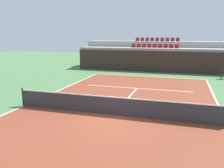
{
  "coord_description": "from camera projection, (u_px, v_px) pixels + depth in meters",
  "views": [
    {
      "loc": [
        3.32,
        -10.96,
        4.06
      ],
      "look_at": [
        -0.67,
        2.0,
        1.2
      ],
      "focal_mm": 37.27,
      "sensor_mm": 36.0,
      "label": 1
    }
  ],
  "objects": [
    {
      "name": "ground_plane",
      "position": [
        113.0,
        115.0,
        12.05
      ],
      "size": [
        80.0,
        80.0,
        0.0
      ],
      "primitive_type": "plane",
      "color": "#477042"
    },
    {
      "name": "court_surface",
      "position": [
        113.0,
        115.0,
        12.04
      ],
      "size": [
        11.0,
        24.0,
        0.01
      ],
      "primitive_type": "cube",
      "color": "brown",
      "rests_on": "ground_plane"
    },
    {
      "name": "baseline_far",
      "position": [
        148.0,
        76.0,
        23.22
      ],
      "size": [
        11.0,
        0.1,
        0.0
      ],
      "primitive_type": "cube",
      "color": "white",
      "rests_on": "court_surface"
    },
    {
      "name": "sideline_left",
      "position": [
        24.0,
        106.0,
        13.61
      ],
      "size": [
        0.1,
        24.0,
        0.0
      ],
      "primitive_type": "cube",
      "color": "white",
      "rests_on": "court_surface"
    },
    {
      "name": "service_line_far",
      "position": [
        137.0,
        88.0,
        18.03
      ],
      "size": [
        8.26,
        0.1,
        0.0
      ],
      "primitive_type": "cube",
      "color": "white",
      "rests_on": "court_surface"
    },
    {
      "name": "centre_service_line",
      "position": [
        127.0,
        99.0,
        15.04
      ],
      "size": [
        0.1,
        6.4,
        0.0
      ],
      "primitive_type": "cube",
      "color": "white",
      "rests_on": "court_surface"
    },
    {
      "name": "back_wall",
      "position": [
        152.0,
        61.0,
        26.02
      ],
      "size": [
        17.66,
        0.3,
        2.33
      ],
      "primitive_type": "cube",
      "color": "#33231E",
      "rests_on": "ground_plane"
    },
    {
      "name": "stands_tier_lower",
      "position": [
        154.0,
        59.0,
        27.26
      ],
      "size": [
        17.66,
        2.4,
        2.61
      ],
      "primitive_type": "cube",
      "color": "#9E9E99",
      "rests_on": "ground_plane"
    },
    {
      "name": "stands_tier_upper",
      "position": [
        156.0,
        54.0,
        29.43
      ],
      "size": [
        17.66,
        2.4,
        3.32
      ],
      "primitive_type": "cube",
      "color": "#9E9E99",
      "rests_on": "ground_plane"
    },
    {
      "name": "seating_row_lower",
      "position": [
        155.0,
        47.0,
        27.05
      ],
      "size": [
        5.44,
        0.44,
        0.44
      ],
      "color": "maroon",
      "rests_on": "stands_tier_lower"
    },
    {
      "name": "seating_row_upper",
      "position": [
        157.0,
        40.0,
        29.15
      ],
      "size": [
        5.44,
        0.44,
        0.44
      ],
      "color": "maroon",
      "rests_on": "stands_tier_upper"
    },
    {
      "name": "tennis_net",
      "position": [
        113.0,
        106.0,
        11.94
      ],
      "size": [
        11.08,
        0.08,
        1.07
      ],
      "color": "black",
      "rests_on": "court_surface"
    }
  ]
}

